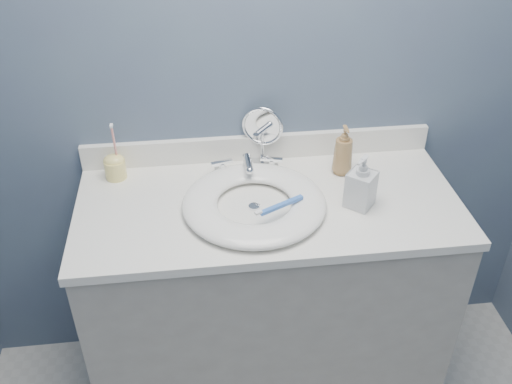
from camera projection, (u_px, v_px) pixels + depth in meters
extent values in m
cube|color=#4B5771|center=(258.00, 72.00, 1.85)|extent=(2.20, 0.02, 2.40)
cube|color=#ABA79D|center=(267.00, 302.00, 2.08)|extent=(1.20, 0.55, 0.85)
cube|color=white|center=(269.00, 205.00, 1.82)|extent=(1.22, 0.57, 0.03)
cube|color=white|center=(258.00, 147.00, 2.00)|extent=(1.22, 0.02, 0.09)
cylinder|color=silver|center=(254.00, 207.00, 1.78)|extent=(0.04, 0.04, 0.01)
cube|color=silver|center=(247.00, 170.00, 1.95)|extent=(0.22, 0.05, 0.01)
cylinder|color=silver|center=(247.00, 163.00, 1.94)|extent=(0.03, 0.03, 0.06)
cylinder|color=silver|center=(248.00, 163.00, 1.88)|extent=(0.02, 0.09, 0.02)
sphere|color=silver|center=(250.00, 171.00, 1.85)|extent=(0.03, 0.03, 0.03)
cylinder|color=silver|center=(222.00, 168.00, 1.93)|extent=(0.02, 0.02, 0.03)
cube|color=silver|center=(222.00, 163.00, 1.92)|extent=(0.08, 0.03, 0.01)
cylinder|color=silver|center=(271.00, 165.00, 1.95)|extent=(0.02, 0.02, 0.03)
cube|color=silver|center=(272.00, 159.00, 1.94)|extent=(0.08, 0.03, 0.01)
cylinder|color=silver|center=(262.00, 160.00, 2.01)|extent=(0.08, 0.08, 0.01)
cylinder|color=silver|center=(262.00, 147.00, 1.98)|extent=(0.01, 0.01, 0.11)
torus|color=silver|center=(262.00, 126.00, 1.93)|extent=(0.14, 0.06, 0.14)
cylinder|color=white|center=(262.00, 126.00, 1.93)|extent=(0.12, 0.05, 0.12)
imported|color=olive|center=(343.00, 150.00, 1.90)|extent=(0.07, 0.07, 0.18)
imported|color=silver|center=(362.00, 181.00, 1.75)|extent=(0.11, 0.11, 0.18)
cylinder|color=#FEE87F|center=(115.00, 169.00, 1.91)|extent=(0.07, 0.07, 0.07)
ellipsoid|color=#FEE87F|center=(114.00, 161.00, 1.89)|extent=(0.07, 0.06, 0.04)
cylinder|color=pink|center=(115.00, 144.00, 1.85)|extent=(0.01, 0.02, 0.13)
cube|color=white|center=(111.00, 126.00, 1.81)|extent=(0.01, 0.02, 0.01)
cube|color=#386CC7|center=(282.00, 205.00, 1.72)|extent=(0.14, 0.08, 0.01)
cube|color=white|center=(258.00, 213.00, 1.68)|extent=(0.03, 0.02, 0.01)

